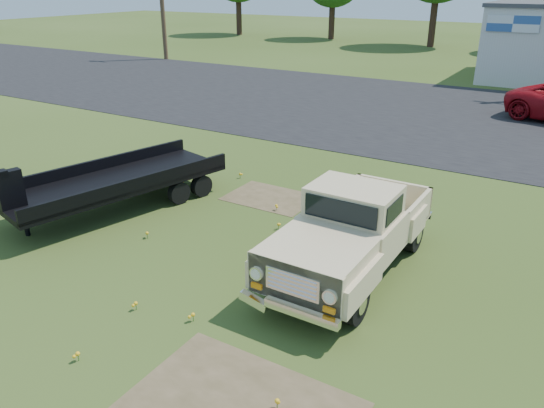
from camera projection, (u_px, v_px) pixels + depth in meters
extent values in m
plane|color=#334817|center=(264.00, 278.00, 10.10)|extent=(140.00, 140.00, 0.00)
cube|color=black|center=(456.00, 117.00, 21.92)|extent=(90.00, 14.00, 0.02)
cube|color=brown|center=(240.00, 408.00, 7.02)|extent=(3.00, 2.00, 0.01)
cube|color=brown|center=(270.00, 198.00, 13.81)|extent=(2.20, 1.60, 0.01)
cube|color=silver|center=(513.00, 24.00, 26.69)|extent=(2.50, 0.08, 0.80)
cylinder|color=#362118|center=(239.00, 16.00, 54.26)|extent=(0.56, 0.56, 3.60)
cylinder|color=#362118|center=(332.00, 21.00, 50.35)|extent=(0.56, 0.56, 3.24)
cylinder|color=#362118|center=(433.00, 22.00, 44.26)|extent=(0.56, 0.56, 3.96)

